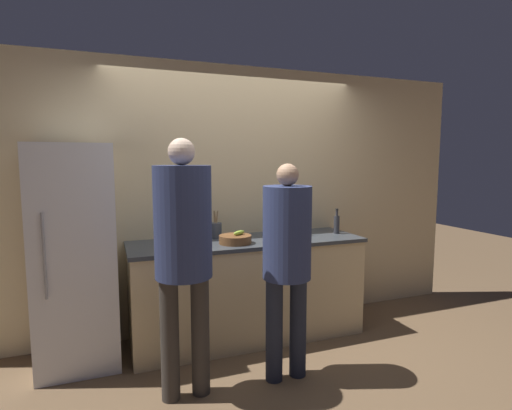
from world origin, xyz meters
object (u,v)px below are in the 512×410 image
person_left (183,242)px  bottle_green (302,228)px  bottle_dark (337,224)px  refrigerator (76,256)px  utensil_crock (216,230)px  fruit_bowl (235,239)px  person_center (287,252)px  cup_white (275,238)px

person_left → bottle_green: size_ratio=9.62×
person_left → bottle_dark: person_left is taller
refrigerator → utensil_crock: bearing=7.2°
fruit_bowl → person_center: bearing=-74.1°
person_center → bottle_dark: bearing=40.2°
bottle_dark → fruit_bowl: bearing=-174.7°
bottle_dark → bottle_green: bottle_dark is taller
refrigerator → fruit_bowl: 1.32m
utensil_crock → person_center: bearing=-73.3°
fruit_bowl → utensil_crock: (-0.10, 0.30, 0.04)m
bottle_green → fruit_bowl: bearing=-171.4°
utensil_crock → bottle_dark: 1.22m
refrigerator → person_center: (1.50, -0.82, 0.09)m
refrigerator → cup_white: refrigerator is taller
utensil_crock → cup_white: 0.59m
person_center → bottle_dark: (0.92, 0.78, 0.04)m
person_left → bottle_dark: 1.85m
refrigerator → bottle_dark: (2.42, -0.04, 0.14)m
refrigerator → person_left: size_ratio=0.99×
refrigerator → person_left: bearing=-47.2°
bottle_green → cup_white: (-0.38, -0.20, -0.03)m
bottle_green → bottle_dark: bearing=-0.9°
person_center → fruit_bowl: size_ratio=5.72×
person_left → cup_white: bearing=31.0°
person_left → bottle_dark: bearing=23.9°
utensil_crock → bottle_green: size_ratio=1.38×
cup_white → utensil_crock: bearing=139.1°
fruit_bowl → bottle_green: (0.73, 0.11, 0.04)m
person_left → cup_white: size_ratio=21.41×
refrigerator → fruit_bowl: bearing=-6.3°
bottle_dark → person_left: bearing=-156.1°
bottle_dark → bottle_green: bearing=179.1°
refrigerator → person_center: refrigerator is taller
person_center → bottle_dark: 1.20m
person_left → fruit_bowl: person_left is taller
fruit_bowl → cup_white: fruit_bowl is taller
utensil_crock → fruit_bowl: bearing=-71.6°
fruit_bowl → bottle_green: 0.73m
bottle_dark → cup_white: size_ratio=2.98×
refrigerator → utensil_crock: (1.21, 0.15, 0.11)m
person_center → bottle_dark: person_center is taller
person_center → bottle_green: (0.53, 0.78, 0.02)m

